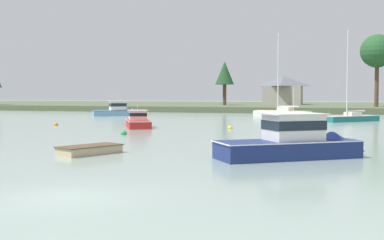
{
  "coord_description": "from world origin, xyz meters",
  "views": [
    {
      "loc": [
        8.42,
        -13.97,
        3.41
      ],
      "look_at": [
        -1.92,
        21.23,
        1.43
      ],
      "focal_mm": 45.77,
      "sensor_mm": 36.0,
      "label": 1
    }
  ],
  "objects": [
    {
      "name": "mooring_buoy_green",
      "position": [
        -8.46,
        23.35,
        0.09
      ],
      "size": [
        0.52,
        0.52,
        0.57
      ],
      "color": "#1E8C47",
      "rests_on": "ground"
    },
    {
      "name": "sailboat_teal",
      "position": [
        10.22,
        49.16,
        0.23
      ],
      "size": [
        7.04,
        6.71,
        11.56
      ],
      "color": "#196B70",
      "rests_on": "ground"
    },
    {
      "name": "dinghy_sand",
      "position": [
        -4.84,
        10.72,
        0.17
      ],
      "size": [
        3.09,
        4.0,
        0.69
      ],
      "color": "tan",
      "rests_on": "ground"
    },
    {
      "name": "cruiser_navy",
      "position": [
        6.76,
        12.59,
        0.54
      ],
      "size": [
        8.57,
        6.91,
        4.69
      ],
      "color": "navy",
      "rests_on": "ground"
    },
    {
      "name": "mooring_buoy_yellow",
      "position": [
        -1.42,
        32.8,
        0.08
      ],
      "size": [
        0.46,
        0.46,
        0.51
      ],
      "color": "yellow",
      "rests_on": "ground"
    },
    {
      "name": "far_shore_bank",
      "position": [
        0.0,
        98.81,
        0.53
      ],
      "size": [
        192.18,
        57.5,
        1.05
      ],
      "primitive_type": "cube",
      "color": "#4C563D",
      "rests_on": "ground"
    },
    {
      "name": "mooring_buoy_orange",
      "position": [
        -20.42,
        32.23,
        0.08
      ],
      "size": [
        0.47,
        0.47,
        0.52
      ],
      "color": "orange",
      "rests_on": "ground"
    },
    {
      "name": "cruiser_skyblue",
      "position": [
        -23.65,
        55.43,
        0.53
      ],
      "size": [
        7.5,
        6.41,
        4.45
      ],
      "color": "#669ECC",
      "rests_on": "ground"
    },
    {
      "name": "ground_plane",
      "position": [
        0.0,
        0.0,
        0.0
      ],
      "size": [
        427.07,
        427.07,
        0.0
      ],
      "primitive_type": "plane",
      "color": "gray"
    },
    {
      "name": "sailboat_white",
      "position": [
        0.63,
        61.26,
        0.27
      ],
      "size": [
        9.01,
        5.31,
        13.18
      ],
      "color": "white",
      "rests_on": "ground"
    },
    {
      "name": "cruiser_red",
      "position": [
        -10.95,
        32.21,
        0.37
      ],
      "size": [
        4.85,
        6.74,
        3.14
      ],
      "color": "#B2231E",
      "rests_on": "ground"
    },
    {
      "name": "shore_tree_center",
      "position": [
        -13.63,
        85.02,
        7.53
      ],
      "size": [
        3.88,
        3.88,
        9.01
      ],
      "color": "brown",
      "rests_on": "far_shore_bank"
    },
    {
      "name": "shore_tree_center_left",
      "position": [
        15.42,
        78.98,
        10.88
      ],
      "size": [
        5.91,
        5.91,
        12.89
      ],
      "color": "brown",
      "rests_on": "far_shore_bank"
    },
    {
      "name": "cottage_behind_trees",
      "position": [
        -2.69,
        94.74,
        4.25
      ],
      "size": [
        8.77,
        7.73,
        6.17
      ],
      "color": "#9E998E",
      "rests_on": "far_shore_bank"
    }
  ]
}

